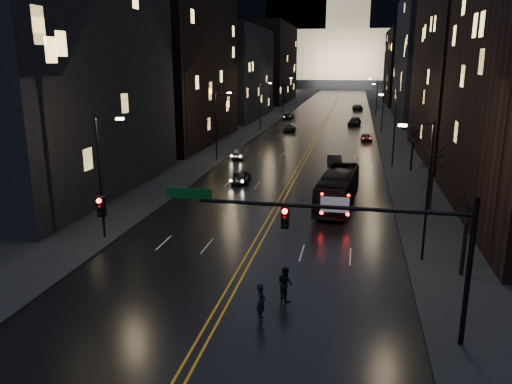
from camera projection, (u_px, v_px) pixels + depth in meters
The scene contains 36 objects.
ground at pixel (213, 322), 24.53m from camera, with size 900.00×900.00×0.00m, color black.
road at pixel (334, 105), 147.90m from camera, with size 20.00×320.00×0.02m, color black.
sidewalk_left at pixel (288, 104), 150.53m from camera, with size 8.00×320.00×0.16m, color black.
sidewalk_right at pixel (383, 106), 145.24m from camera, with size 8.00×320.00×0.16m, color black.
center_line at pixel (334, 105), 147.90m from camera, with size 0.62×320.00×0.01m, color orange.
building_left_near at pixel (59, 78), 46.60m from camera, with size 12.00×28.00×22.00m, color black.
building_left_mid at pixel (177, 51), 76.22m from camera, with size 12.00×30.00×28.00m, color black.
building_left_far at pixel (235, 73), 113.29m from camera, with size 12.00×34.00×20.00m, color black.
building_left_dist at pixel (271, 64), 158.34m from camera, with size 12.00×40.00×24.00m, color black.
building_right_tall at pixel (478, 8), 63.22m from camera, with size 12.00×30.00×38.00m, color black.
building_right_mid at pixel (429, 59), 104.60m from camera, with size 12.00×34.00×26.00m, color black.
building_right_dist at pixel (407, 67), 150.66m from camera, with size 12.00×40.00×22.00m, color black.
capitol at pixel (346, 53), 257.47m from camera, with size 90.00×50.00×58.50m.
traffic_signal at pixel (339, 232), 22.12m from camera, with size 17.29×0.45×7.00m.
streetlamp_right_near at pixel (425, 185), 30.70m from camera, with size 2.13×0.25×9.00m.
streetlamp_left_near at pixel (102, 170), 34.78m from camera, with size 2.13×0.25×9.00m.
streetlamp_right_mid at pixel (393, 126), 59.17m from camera, with size 2.13×0.25×9.00m.
streetlamp_left_mid at pixel (217, 122), 63.25m from camera, with size 2.13×0.25×9.00m.
streetlamp_right_far at pixel (382, 105), 87.64m from camera, with size 2.13×0.25×9.00m.
streetlamp_left_far at pixel (261, 103), 91.72m from camera, with size 2.13×0.25×9.00m.
streetlamp_right_dist at pixel (376, 95), 116.11m from camera, with size 2.13×0.25×9.00m.
streetlamp_left_dist at pixel (284, 94), 120.20m from camera, with size 2.13×0.25×9.00m.
tree_right_near at pixel (469, 204), 28.52m from camera, with size 2.40×2.40×6.65m.
tree_right_mid at pixel (434, 159), 41.81m from camera, with size 2.40×2.40×6.65m.
tree_right_far at pixel (414, 133), 57.00m from camera, with size 2.40×2.40×6.65m.
bus at pixel (338, 189), 43.97m from camera, with size 2.64×11.26×3.14m, color black.
oncoming_car_a at pixel (241, 176), 52.69m from camera, with size 1.72×4.26×1.45m, color black.
oncoming_car_b at pixel (239, 153), 66.07m from camera, with size 1.45×4.15×1.37m, color black.
oncoming_car_c at pixel (290, 128), 92.02m from camera, with size 2.12×4.59×1.28m, color black.
oncoming_car_d at pixel (288, 116), 112.01m from camera, with size 2.09×5.14×1.49m, color black.
receding_car_a at pixel (334, 162), 60.05m from camera, with size 1.64×4.70×1.55m, color black.
receding_car_b at pixel (366, 137), 80.50m from camera, with size 1.53×3.81×1.30m, color black.
receding_car_c at pixel (355, 122), 100.76m from camera, with size 2.19×5.38×1.56m, color black.
receding_car_d at pixel (358, 107), 132.48m from camera, with size 2.58×5.60×1.56m, color black.
pedestrian_a at pixel (261, 302), 24.52m from camera, with size 0.70×0.46×1.92m, color black.
pedestrian_b at pixel (285, 283), 26.61m from camera, with size 0.92×0.51×1.89m, color black.
Camera 1 is at (6.39, -21.28, 12.38)m, focal length 35.00 mm.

